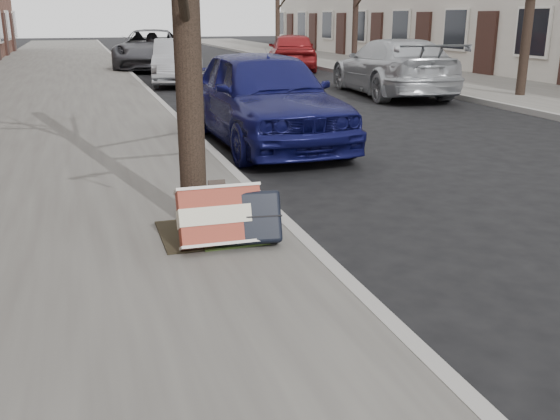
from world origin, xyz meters
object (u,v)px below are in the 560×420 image
object	(u,v)px
suitcase_red	(220,217)
car_near_front	(264,97)
suitcase_navy	(244,218)
car_near_mid	(179,62)

from	to	relation	value
suitcase_red	car_near_front	distance (m)	4.94
suitcase_navy	car_near_mid	bearing A→B (deg)	91.05
suitcase_red	car_near_mid	world-z (taller)	car_near_mid
suitcase_navy	car_near_front	bearing A→B (deg)	79.54
car_near_front	car_near_mid	world-z (taller)	car_near_front
suitcase_navy	car_near_mid	xyz separation A→B (m)	(1.68, 14.18, 0.29)
suitcase_navy	suitcase_red	bearing A→B (deg)	-177.35
suitcase_red	car_near_front	size ratio (longest dim) A/B	0.15
suitcase_navy	car_near_mid	size ratio (longest dim) A/B	0.15
suitcase_navy	car_near_mid	distance (m)	14.28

